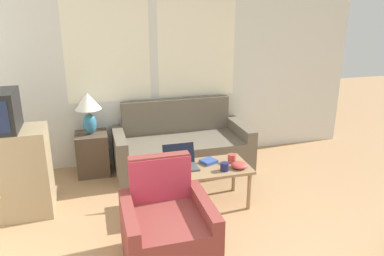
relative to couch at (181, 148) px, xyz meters
The scene contains 12 objects.
wall_back 1.14m from the couch, 114.67° to the left, with size 5.86×0.06×2.60m.
couch is the anchor object (origin of this frame).
armchair 1.97m from the couch, 107.89° to the right, with size 0.75×0.75×0.88m.
tv_dresser 2.22m from the couch, 161.45° to the right, with size 0.95×0.49×0.95m.
side_table 1.18m from the couch, behind, with size 0.41×0.41×0.56m.
table_lamp 1.35m from the couch, behind, with size 0.33×0.33×0.54m.
coffee_table 1.08m from the couch, 91.02° to the right, with size 1.00×0.54×0.46m.
laptop 1.06m from the couch, 104.62° to the right, with size 0.35×0.28×0.23m.
cup_navy 1.25m from the couch, 82.10° to the right, with size 0.09×0.09×0.09m.
cup_yellow 1.11m from the couch, 72.56° to the right, with size 0.09×0.09×0.10m.
snack_bowl 1.26m from the couch, 73.71° to the right, with size 0.18×0.18×0.06m.
book_red 1.00m from the couch, 85.90° to the right, with size 0.21×0.20×0.04m.
Camera 1 is at (-0.96, -1.63, 2.15)m, focal length 35.00 mm.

